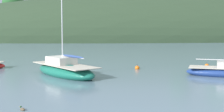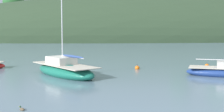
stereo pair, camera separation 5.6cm
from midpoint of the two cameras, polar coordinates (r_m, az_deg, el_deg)
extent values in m
ellipsoid|color=#2D422B|center=(94.87, 10.76, 2.87)|extent=(150.00, 36.00, 25.48)
ellipsoid|color=#2D6633|center=(91.92, -16.81, 9.06)|extent=(5.63, 5.12, 5.12)
ellipsoid|color=navy|center=(28.41, 18.83, -2.81)|extent=(6.19, 4.21, 0.94)
cube|color=beige|center=(28.35, 18.86, -1.96)|extent=(5.69, 3.88, 0.06)
cylinder|color=silver|center=(28.26, 16.99, -0.60)|extent=(2.29, 1.07, 0.07)
ellipsoid|color=#196B56|center=(27.38, -8.15, -2.70)|extent=(6.27, 7.96, 1.24)
cube|color=beige|center=(27.30, -8.17, -1.54)|extent=(5.77, 7.32, 0.06)
cube|color=silver|center=(27.80, -8.82, -0.77)|extent=(2.74, 3.00, 0.63)
cylinder|color=silver|center=(27.47, -8.72, 8.51)|extent=(0.09, 0.09, 9.59)
cylinder|color=silver|center=(26.17, -6.83, -0.18)|extent=(1.75, 2.80, 0.07)
ellipsoid|color=#2D4784|center=(26.16, -6.83, -0.07)|extent=(1.79, 2.76, 0.20)
sphere|color=orange|center=(31.07, 4.48, -2.09)|extent=(0.44, 0.44, 0.44)
cylinder|color=black|center=(31.03, 4.49, -1.60)|extent=(0.04, 0.04, 0.10)
sphere|color=orange|center=(33.83, 16.29, -1.67)|extent=(0.44, 0.44, 0.44)
cylinder|color=black|center=(33.80, 16.31, -1.22)|extent=(0.04, 0.04, 0.10)
ellipsoid|color=brown|center=(16.93, -15.35, -8.98)|extent=(0.36, 0.37, 0.16)
sphere|color=#1E4723|center=(17.02, -15.63, -8.53)|extent=(0.09, 0.09, 0.09)
cone|color=gold|center=(17.07, -15.75, -8.50)|extent=(0.06, 0.06, 0.04)
cone|color=brown|center=(16.80, -15.07, -8.98)|extent=(0.10, 0.10, 0.08)
camera|label=1|loc=(0.03, -89.95, 0.00)|focal=52.33mm
camera|label=2|loc=(0.03, 90.05, 0.00)|focal=52.33mm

